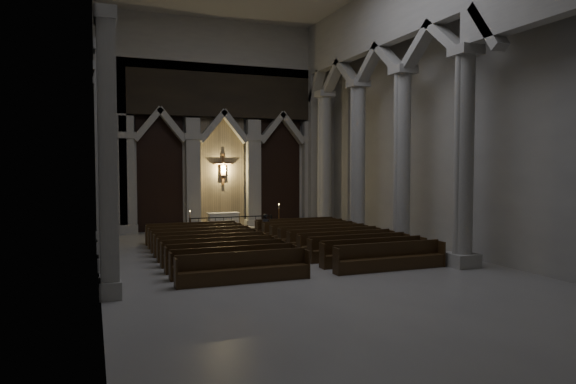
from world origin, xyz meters
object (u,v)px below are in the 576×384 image
object	(u,v)px
altar_rail	(232,222)
worshipper	(266,227)
candle_stand_left	(190,228)
candle_stand_right	(279,224)
pews	(276,247)
altar	(223,221)

from	to	relation	value
altar_rail	worshipper	world-z (taller)	worshipper
candle_stand_left	candle_stand_right	xyz separation A→B (m)	(4.88, -0.52, 0.07)
altar_rail	candle_stand_left	xyz separation A→B (m)	(-2.31, -0.04, -0.26)
candle_stand_left	pews	distance (m)	7.65
altar_rail	pews	size ratio (longest dim) A/B	0.48
altar_rail	worshipper	distance (m)	3.24
candle_stand_left	altar_rail	bearing A→B (deg)	0.90
worshipper	altar_rail	bearing A→B (deg)	106.89
altar	worshipper	size ratio (longest dim) A/B	1.38
candle_stand_right	worshipper	bearing A→B (deg)	-122.63
altar	candle_stand_left	distance (m)	2.21
candle_stand_left	pews	size ratio (longest dim) A/B	0.13
candle_stand_right	pews	world-z (taller)	candle_stand_right
altar_rail	candle_stand_right	bearing A→B (deg)	-12.23
altar	worshipper	xyz separation A→B (m)	(1.23, -3.90, 0.04)
altar_rail	worshipper	size ratio (longest dim) A/B	3.63
candle_stand_left	worshipper	bearing A→B (deg)	-43.25
candle_stand_left	pews	xyz separation A→B (m)	(2.31, -7.29, -0.04)
candle_stand_left	worshipper	distance (m)	4.48
pews	altar	bearing A→B (deg)	92.00
altar_rail	worshipper	xyz separation A→B (m)	(0.95, -3.10, 0.04)
candle_stand_right	worshipper	distance (m)	3.02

